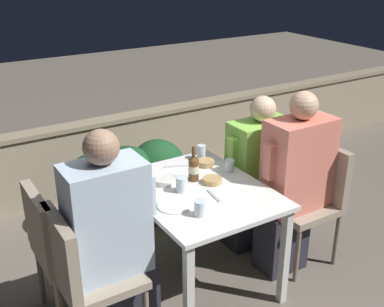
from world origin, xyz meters
name	(u,v)px	position (x,y,z in m)	size (l,w,h in m)	color
ground_plane	(198,280)	(0.00, 0.00, 0.00)	(16.00, 16.00, 0.00)	#665B51
parapet_wall	(105,154)	(0.00, 1.65, 0.36)	(9.00, 0.18, 0.71)	gray
dining_table	(198,201)	(0.00, 0.00, 0.63)	(0.81, 1.03, 0.72)	white
planter_hedge	(128,182)	(-0.07, 0.96, 0.38)	(1.01, 0.47, 0.69)	brown
chair_left_near	(82,268)	(-0.86, -0.17, 0.54)	(0.45, 0.44, 0.89)	gray
person_blue_shirt	(114,239)	(-0.66, -0.17, 0.66)	(0.50, 0.26, 1.32)	#282833
chair_left_far	(59,242)	(-0.89, 0.15, 0.54)	(0.45, 0.44, 0.89)	gray
chair_right_near	(312,191)	(0.86, -0.17, 0.54)	(0.45, 0.44, 0.89)	gray
person_coral_top	(293,184)	(0.67, -0.17, 0.66)	(0.52, 0.26, 1.31)	#282833
chair_right_far	(275,173)	(0.85, 0.21, 0.54)	(0.45, 0.44, 0.89)	gray
person_green_blouse	(255,173)	(0.64, 0.21, 0.59)	(0.52, 0.26, 1.19)	#282833
beer_bottle	(194,168)	(0.04, 0.12, 0.81)	(0.07, 0.07, 0.24)	brown
plate_0	(175,206)	(-0.24, -0.12, 0.73)	(0.21, 0.21, 0.01)	white
bowl_0	(164,180)	(-0.15, 0.19, 0.74)	(0.15, 0.15, 0.04)	silver
bowl_1	(206,162)	(0.24, 0.28, 0.75)	(0.12, 0.12, 0.04)	tan
bowl_2	(212,180)	(0.12, 0.02, 0.74)	(0.13, 0.13, 0.04)	tan
glass_cup_0	(201,152)	(0.27, 0.39, 0.78)	(0.06, 0.06, 0.11)	silver
glass_cup_1	(182,184)	(-0.11, 0.02, 0.77)	(0.08, 0.08, 0.10)	silver
glass_cup_2	(229,166)	(0.33, 0.11, 0.77)	(0.07, 0.07, 0.09)	silver
glass_cup_3	(200,208)	(-0.17, -0.29, 0.77)	(0.07, 0.07, 0.09)	silver
fork_0	(176,166)	(0.05, 0.37, 0.73)	(0.16, 0.09, 0.01)	silver
fork_1	(214,196)	(0.03, -0.14, 0.73)	(0.04, 0.17, 0.01)	silver
potted_plant	(264,145)	(1.30, 0.89, 0.45)	(0.33, 0.33, 0.73)	#9E5638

